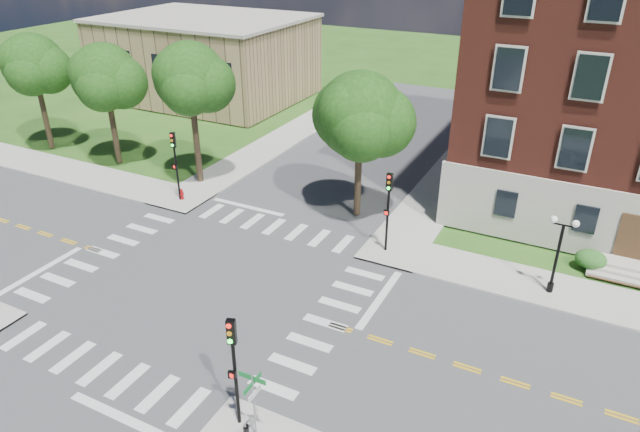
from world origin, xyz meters
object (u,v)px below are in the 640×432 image
at_px(traffic_signal_ne, 388,202).
at_px(street_sign_pole, 254,396).
at_px(traffic_signal_se, 234,359).
at_px(traffic_signal_nw, 175,158).
at_px(fire_hydrant, 182,194).
at_px(twin_lamp_west, 558,251).

distance_m(traffic_signal_ne, street_sign_pole, 15.00).
bearing_deg(traffic_signal_se, traffic_signal_nw, 135.41).
xyz_separation_m(street_sign_pole, fire_hydrant, (-15.72, 15.06, -1.84)).
height_order(twin_lamp_west, fire_hydrant, twin_lamp_west).
bearing_deg(traffic_signal_se, traffic_signal_ne, 88.84).
relative_size(street_sign_pole, fire_hydrant, 4.13).
height_order(traffic_signal_ne, traffic_signal_nw, same).
bearing_deg(fire_hydrant, twin_lamp_west, -0.42).
relative_size(twin_lamp_west, street_sign_pole, 1.36).
relative_size(traffic_signal_se, fire_hydrant, 6.40).
bearing_deg(traffic_signal_se, twin_lamp_west, 57.17).
bearing_deg(fire_hydrant, traffic_signal_ne, -0.40).
height_order(traffic_signal_se, traffic_signal_nw, same).
height_order(traffic_signal_se, fire_hydrant, traffic_signal_se).
bearing_deg(traffic_signal_se, street_sign_pole, -22.05).
bearing_deg(street_sign_pole, fire_hydrant, 136.23).
height_order(traffic_signal_nw, twin_lamp_west, traffic_signal_nw).
xyz_separation_m(traffic_signal_ne, street_sign_pole, (0.77, -14.96, -0.88)).
bearing_deg(traffic_signal_ne, traffic_signal_nw, -179.87).
relative_size(traffic_signal_se, street_sign_pole, 1.55).
xyz_separation_m(traffic_signal_se, twin_lamp_west, (9.33, 14.46, -0.66)).
bearing_deg(twin_lamp_west, fire_hydrant, 179.58).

